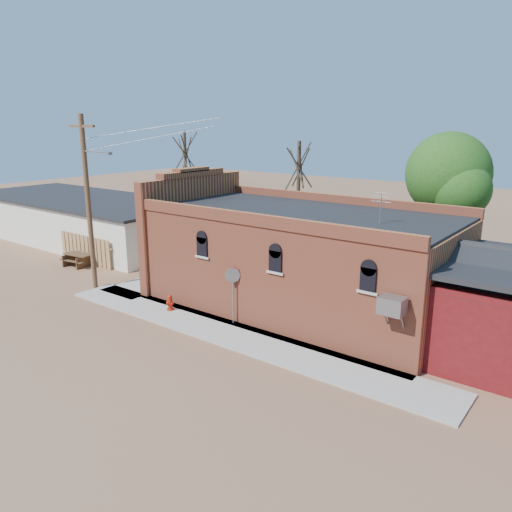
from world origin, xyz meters
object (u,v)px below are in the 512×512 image
Objects in this scene: brick_bar at (295,258)px; trash_barrel at (168,274)px; fire_hydrant at (170,302)px; utility_pole at (89,199)px; stop_sign at (233,280)px; picnic_table at (78,258)px.

brick_bar reaches higher than trash_barrel.
brick_bar is 6.22m from fire_hydrant.
utility_pole is 3.55× the size of stop_sign.
stop_sign is (3.36, 0.58, 1.58)m from fire_hydrant.
picnic_table is (-14.35, -2.29, -1.84)m from brick_bar.
stop_sign is at bearing 3.79° from utility_pole.
fire_hydrant is 10.44m from picnic_table.
utility_pole is 12.12× the size of fire_hydrant.
picnic_table is (-10.25, 1.98, 0.06)m from fire_hydrant.
trash_barrel reaches higher than picnic_table.
picnic_table is at bearing -170.92° from brick_bar.
picnic_table is at bearing 157.20° from stop_sign.
brick_bar is 6.47× the size of stop_sign.
trash_barrel is 6.99m from picnic_table.
fire_hydrant is 0.89× the size of trash_barrel.
stop_sign is (-0.74, -3.69, -0.31)m from brick_bar.
fire_hydrant is 3.76m from stop_sign.
utility_pole is 7.14m from fire_hydrant.
brick_bar is at bearing 23.69° from utility_pole.
utility_pole is at bearing -127.78° from trash_barrel.
trash_barrel is (2.35, 3.03, -4.27)m from utility_pole.
stop_sign is 13.77m from picnic_table.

